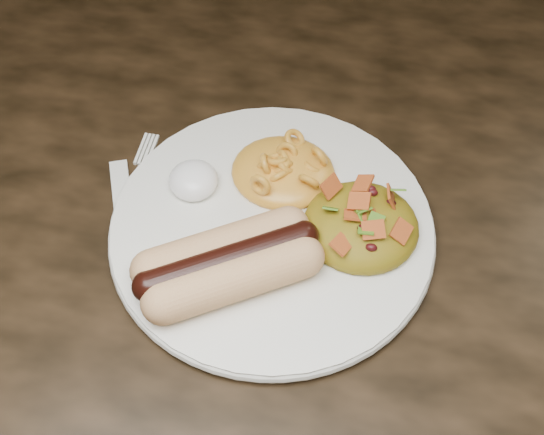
# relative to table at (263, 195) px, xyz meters

# --- Properties ---
(floor) EXTENTS (4.00, 4.00, 0.00)m
(floor) POSITION_rel_table_xyz_m (0.00, 0.00, -0.66)
(floor) COLOR black
(floor) RESTS_ON ground
(table) EXTENTS (1.60, 0.90, 0.75)m
(table) POSITION_rel_table_xyz_m (0.00, 0.00, 0.00)
(table) COLOR #312112
(table) RESTS_ON floor
(plate) EXTENTS (0.29, 0.29, 0.01)m
(plate) POSITION_rel_table_xyz_m (0.03, -0.11, 0.10)
(plate) COLOR white
(plate) RESTS_ON table
(hotdog) EXTENTS (0.11, 0.12, 0.03)m
(hotdog) POSITION_rel_table_xyz_m (0.01, -0.16, 0.12)
(hotdog) COLOR #EBC78B
(hotdog) RESTS_ON plate
(mac_and_cheese) EXTENTS (0.11, 0.10, 0.03)m
(mac_and_cheese) POSITION_rel_table_xyz_m (0.03, -0.06, 0.12)
(mac_and_cheese) COLOR yellow
(mac_and_cheese) RESTS_ON plate
(sour_cream) EXTENTS (0.05, 0.05, 0.02)m
(sour_cream) POSITION_rel_table_xyz_m (-0.04, -0.08, 0.12)
(sour_cream) COLOR white
(sour_cream) RESTS_ON plate
(taco_salad) EXTENTS (0.09, 0.09, 0.04)m
(taco_salad) POSITION_rel_table_xyz_m (0.10, -0.10, 0.12)
(taco_salad) COLOR #C9600F
(taco_salad) RESTS_ON plate
(fork) EXTENTS (0.07, 0.12, 0.00)m
(fork) POSITION_rel_table_xyz_m (-0.09, -0.11, 0.09)
(fork) COLOR silver
(fork) RESTS_ON table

